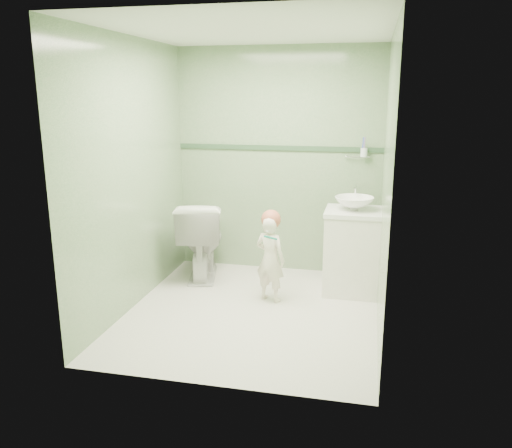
# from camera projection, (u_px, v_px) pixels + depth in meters

# --- Properties ---
(ground) EXTENTS (2.50, 2.50, 0.00)m
(ground) POSITION_uv_depth(u_px,v_px,m) (252.00, 312.00, 4.67)
(ground) COLOR silver
(ground) RESTS_ON ground
(room_shell) EXTENTS (2.50, 2.54, 2.40)m
(room_shell) POSITION_uv_depth(u_px,v_px,m) (252.00, 180.00, 4.38)
(room_shell) COLOR gray
(room_shell) RESTS_ON ground
(trim_stripe) EXTENTS (2.20, 0.02, 0.05)m
(trim_stripe) POSITION_uv_depth(u_px,v_px,m) (278.00, 148.00, 5.51)
(trim_stripe) COLOR #325035
(trim_stripe) RESTS_ON room_shell
(vanity) EXTENTS (0.52, 0.50, 0.80)m
(vanity) POSITION_uv_depth(u_px,v_px,m) (352.00, 253.00, 5.06)
(vanity) COLOR white
(vanity) RESTS_ON ground
(counter) EXTENTS (0.54, 0.52, 0.04)m
(counter) POSITION_uv_depth(u_px,v_px,m) (354.00, 212.00, 4.96)
(counter) COLOR white
(counter) RESTS_ON vanity
(basin) EXTENTS (0.37, 0.37, 0.13)m
(basin) POSITION_uv_depth(u_px,v_px,m) (354.00, 203.00, 4.94)
(basin) COLOR white
(basin) RESTS_ON counter
(faucet) EXTENTS (0.03, 0.13, 0.18)m
(faucet) POSITION_uv_depth(u_px,v_px,m) (355.00, 192.00, 5.09)
(faucet) COLOR silver
(faucet) RESTS_ON counter
(cup_holder) EXTENTS (0.26, 0.07, 0.21)m
(cup_holder) POSITION_uv_depth(u_px,v_px,m) (363.00, 152.00, 5.28)
(cup_holder) COLOR silver
(cup_holder) RESTS_ON room_shell
(toilet) EXTENTS (0.63, 0.90, 0.83)m
(toilet) POSITION_uv_depth(u_px,v_px,m) (201.00, 239.00, 5.48)
(toilet) COLOR white
(toilet) RESTS_ON ground
(toddler) EXTENTS (0.35, 0.29, 0.82)m
(toddler) POSITION_uv_depth(u_px,v_px,m) (270.00, 259.00, 4.83)
(toddler) COLOR white
(toddler) RESTS_ON ground
(hair_cap) EXTENTS (0.18, 0.18, 0.18)m
(hair_cap) POSITION_uv_depth(u_px,v_px,m) (271.00, 219.00, 4.76)
(hair_cap) COLOR #BF6348
(hair_cap) RESTS_ON toddler
(teal_toothbrush) EXTENTS (0.11, 0.14, 0.08)m
(teal_toothbrush) POSITION_uv_depth(u_px,v_px,m) (270.00, 237.00, 4.63)
(teal_toothbrush) COLOR #128E79
(teal_toothbrush) RESTS_ON toddler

